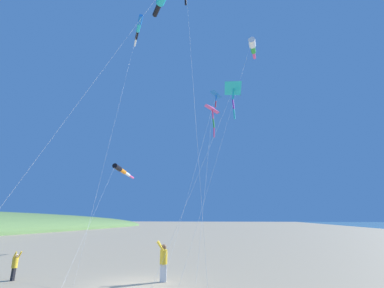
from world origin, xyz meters
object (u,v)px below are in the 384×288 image
Objects in this scene: person_child_grey_jacket at (15,264)px; kite_delta_white_trailing at (213,109)px; kite_windsock_striped_overhead at (253,46)px; kite_windsock_long_streamer_right at (139,27)px; kite_delta_purple_drifting at (216,95)px; person_adult_flyer at (163,259)px; kite_delta_magenta_far_left at (234,89)px; kite_windsock_teal_far_right at (122,171)px.

kite_delta_white_trailing is at bearing -132.86° from person_child_grey_jacket.
kite_windsock_long_streamer_right is at bearing 29.55° from kite_windsock_striped_overhead.
kite_delta_purple_drifting reaches higher than person_child_grey_jacket.
kite_windsock_long_streamer_right is at bearing -48.53° from person_adult_flyer.
person_child_grey_jacket is 0.07× the size of kite_windsock_long_streamer_right.
kite_delta_magenta_far_left is 6.65m from kite_delta_white_trailing.
kite_delta_white_trailing is (-6.65, -2.62, -8.10)m from kite_windsock_long_streamer_right.
person_child_grey_jacket is 23.99m from kite_delta_purple_drifting.
kite_windsock_teal_far_right is at bearing -12.31° from kite_delta_white_trailing.
kite_windsock_teal_far_right is at bearing -33.89° from kite_delta_magenta_far_left.
kite_delta_purple_drifting is at bearing -24.88° from kite_windsock_striped_overhead.
kite_delta_purple_drifting reaches higher than person_adult_flyer.
kite_windsock_striped_overhead reaches higher than kite_windsock_teal_far_right.
kite_delta_magenta_far_left is (1.63, 9.50, -9.68)m from kite_windsock_striped_overhead.
kite_delta_purple_drifting reaches higher than kite_windsock_teal_far_right.
kite_delta_white_trailing is at bearing -158.50° from kite_windsock_long_streamer_right.
kite_windsock_long_streamer_right reaches higher than kite_delta_purple_drifting.
kite_windsock_striped_overhead is at bearing -139.47° from kite_delta_white_trailing.
kite_windsock_long_streamer_right is (5.14, -5.81, 19.81)m from person_adult_flyer.
kite_delta_magenta_far_left reaches higher than person_child_grey_jacket.
kite_delta_purple_drifting is at bearing -127.83° from kite_windsock_long_streamer_right.
kite_windsock_striped_overhead reaches higher than person_child_grey_jacket.
kite_windsock_striped_overhead reaches higher than kite_delta_magenta_far_left.
kite_delta_magenta_far_left is (-9.01, 3.46, -9.37)m from kite_windsock_long_streamer_right.
person_child_grey_jacket is at bearing 18.47° from kite_delta_magenta_far_left.
kite_delta_white_trailing is (2.37, -6.08, 1.26)m from kite_delta_magenta_far_left.
kite_delta_purple_drifting is at bearing -119.90° from person_child_grey_jacket.
kite_delta_white_trailing is at bearing 94.03° from kite_delta_purple_drifting.
kite_delta_white_trailing reaches higher than person_child_grey_jacket.
kite_windsock_striped_overhead is (-10.64, -6.03, 0.32)m from kite_windsock_long_streamer_right.
person_adult_flyer is 0.15× the size of kite_delta_white_trailing.
person_adult_flyer is 1.38× the size of person_child_grey_jacket.
kite_windsock_teal_far_right is (9.90, -2.16, -4.91)m from kite_delta_white_trailing.
kite_windsock_teal_far_right reaches higher than person_child_grey_jacket.
kite_windsock_teal_far_right is at bearing -86.88° from person_child_grey_jacket.
kite_delta_magenta_far_left is at bearing 103.41° from kite_delta_purple_drifting.
kite_delta_white_trailing is at bearing 40.53° from kite_windsock_striped_overhead.
person_child_grey_jacket is 0.11× the size of kite_delta_white_trailing.
person_adult_flyer is 14.51m from kite_delta_white_trailing.
kite_delta_magenta_far_left is at bearing 111.25° from kite_delta_white_trailing.
person_child_grey_jacket is 18.13m from kite_delta_white_trailing.
kite_delta_purple_drifting is (2.75, -11.53, 5.38)m from kite_delta_magenta_far_left.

